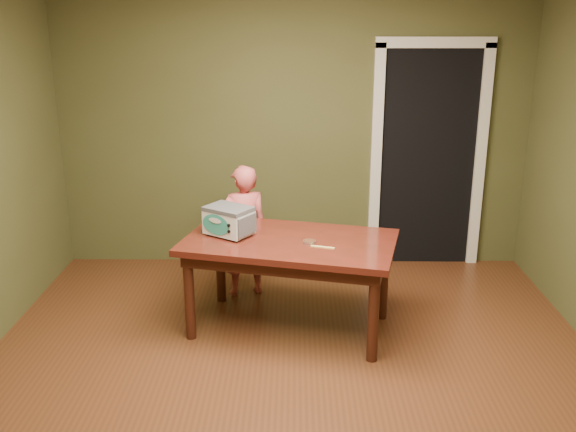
# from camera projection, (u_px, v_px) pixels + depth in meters

# --- Properties ---
(floor) EXTENTS (5.00, 5.00, 0.00)m
(floor) POSITION_uv_depth(u_px,v_px,m) (291.00, 402.00, 4.16)
(floor) COLOR #592F19
(floor) RESTS_ON ground
(room_shell) EXTENTS (4.52, 5.02, 2.61)m
(room_shell) POSITION_uv_depth(u_px,v_px,m) (292.00, 143.00, 3.64)
(room_shell) COLOR #4A4D29
(room_shell) RESTS_ON ground
(doorway) EXTENTS (1.10, 0.66, 2.25)m
(doorway) POSITION_uv_depth(u_px,v_px,m) (422.00, 153.00, 6.47)
(doorway) COLOR black
(doorway) RESTS_ON ground
(dining_table) EXTENTS (1.76, 1.24, 0.75)m
(dining_table) POSITION_uv_depth(u_px,v_px,m) (290.00, 251.00, 4.95)
(dining_table) COLOR #3E170E
(dining_table) RESTS_ON floor
(toy_oven) EXTENTS (0.43, 0.40, 0.23)m
(toy_oven) POSITION_uv_depth(u_px,v_px,m) (229.00, 220.00, 4.98)
(toy_oven) COLOR #4C4F54
(toy_oven) RESTS_ON dining_table
(baking_pan) EXTENTS (0.10, 0.10, 0.02)m
(baking_pan) POSITION_uv_depth(u_px,v_px,m) (309.00, 242.00, 4.83)
(baking_pan) COLOR silver
(baking_pan) RESTS_ON dining_table
(spatula) EXTENTS (0.18, 0.08, 0.01)m
(spatula) POSITION_uv_depth(u_px,v_px,m) (323.00, 247.00, 4.74)
(spatula) COLOR #E1C261
(spatula) RESTS_ON dining_table
(child) EXTENTS (0.50, 0.40, 1.18)m
(child) POSITION_uv_depth(u_px,v_px,m) (244.00, 231.00, 5.60)
(child) COLOR #CC5455
(child) RESTS_ON floor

